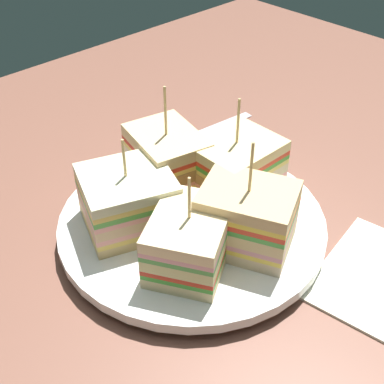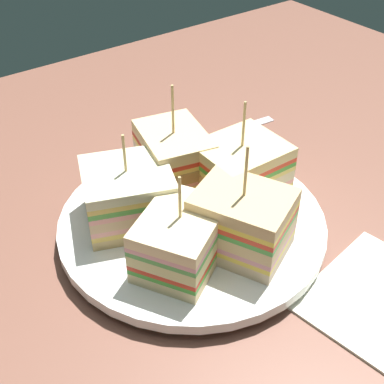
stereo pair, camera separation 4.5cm
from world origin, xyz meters
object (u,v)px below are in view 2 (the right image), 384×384
(sandwich_wedge_3, at_px, (129,195))
(spoon, at_px, (200,138))
(sandwich_wedge_2, at_px, (174,159))
(sandwich_wedge_4, at_px, (181,240))
(sandwich_wedge_0, at_px, (241,222))
(sandwich_wedge_1, at_px, (238,170))
(plate, at_px, (192,224))

(sandwich_wedge_3, bearing_deg, spoon, 52.51)
(sandwich_wedge_2, distance_m, sandwich_wedge_4, 0.11)
(sandwich_wedge_0, bearing_deg, sandwich_wedge_2, -29.39)
(spoon, bearing_deg, sandwich_wedge_1, 75.08)
(sandwich_wedge_0, xyz_separation_m, sandwich_wedge_4, (0.05, -0.02, -0.00))
(sandwich_wedge_1, xyz_separation_m, sandwich_wedge_4, (0.10, 0.04, -0.00))
(sandwich_wedge_1, height_order, spoon, sandwich_wedge_1)
(plate, xyz_separation_m, sandwich_wedge_2, (-0.02, -0.05, 0.04))
(sandwich_wedge_0, height_order, sandwich_wedge_1, sandwich_wedge_0)
(sandwich_wedge_0, distance_m, sandwich_wedge_1, 0.07)
(plate, relative_size, sandwich_wedge_0, 2.38)
(sandwich_wedge_1, xyz_separation_m, spoon, (-0.05, -0.12, -0.04))
(sandwich_wedge_3, bearing_deg, sandwich_wedge_1, 4.64)
(sandwich_wedge_1, distance_m, sandwich_wedge_3, 0.11)
(sandwich_wedge_0, height_order, spoon, sandwich_wedge_0)
(sandwich_wedge_3, bearing_deg, sandwich_wedge_2, 38.85)
(spoon, bearing_deg, sandwich_wedge_2, 45.83)
(sandwich_wedge_4, distance_m, spoon, 0.22)
(sandwich_wedge_2, bearing_deg, sandwich_wedge_0, 9.11)
(sandwich_wedge_4, bearing_deg, sandwich_wedge_0, -48.14)
(plate, bearing_deg, sandwich_wedge_3, -36.20)
(spoon, bearing_deg, sandwich_wedge_3, 37.67)
(sandwich_wedge_0, xyz_separation_m, sandwich_wedge_1, (-0.05, -0.06, 0.00))
(plate, xyz_separation_m, spoon, (-0.10, -0.12, -0.01))
(sandwich_wedge_1, bearing_deg, sandwich_wedge_3, -15.97)
(plate, bearing_deg, sandwich_wedge_2, -108.60)
(spoon, bearing_deg, sandwich_wedge_0, 68.91)
(plate, distance_m, sandwich_wedge_3, 0.06)
(sandwich_wedge_2, relative_size, sandwich_wedge_3, 1.10)
(sandwich_wedge_4, bearing_deg, spoon, 18.10)
(plate, height_order, sandwich_wedge_0, sandwich_wedge_0)
(sandwich_wedge_4, bearing_deg, plate, 13.90)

